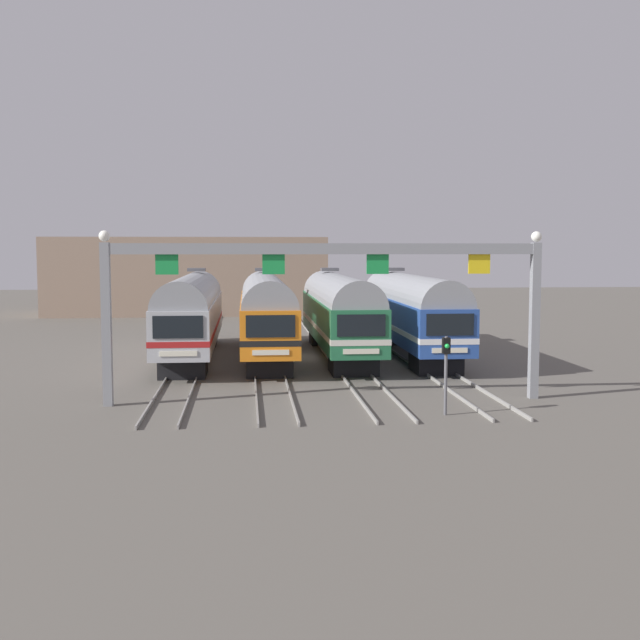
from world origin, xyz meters
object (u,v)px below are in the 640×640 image
commuter_train_orange (266,311)px  commuter_train_green (339,311)px  yard_signal_mast (446,360)px  commuter_train_stainless (192,312)px  catenary_gantry (326,277)px  commuter_train_blue (410,310)px

commuter_train_orange → commuter_train_green: (4.22, 0.00, 0.00)m
yard_signal_mast → commuter_train_stainless: bearing=122.6°
commuter_train_orange → catenary_gantry: catenary_gantry is taller
commuter_train_stainless → commuter_train_blue: (12.67, 0.00, 0.00)m
commuter_train_green → catenary_gantry: catenary_gantry is taller
commuter_train_orange → commuter_train_blue: bearing=0.0°
commuter_train_orange → yard_signal_mast: 17.69m
catenary_gantry → commuter_train_blue: bearing=64.9°
commuter_train_stainless → catenary_gantry: 15.11m
commuter_train_orange → catenary_gantry: bearing=-81.1°
commuter_train_orange → catenary_gantry: 13.88m
catenary_gantry → yard_signal_mast: (4.22, -3.01, -3.04)m
commuter_train_green → catenary_gantry: bearing=-98.9°
commuter_train_stainless → commuter_train_orange: 4.22m
commuter_train_stainless → commuter_train_orange: same height
commuter_train_orange → commuter_train_blue: (8.45, 0.00, 0.00)m
commuter_train_blue → catenary_gantry: bearing=-115.1°
commuter_train_green → commuter_train_blue: bearing=0.0°
commuter_train_stainless → catenary_gantry: bearing=-64.9°
commuter_train_stainless → commuter_train_blue: bearing=0.0°
yard_signal_mast → commuter_train_green: bearing=97.3°
commuter_train_orange → commuter_train_stainless: bearing=180.0°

